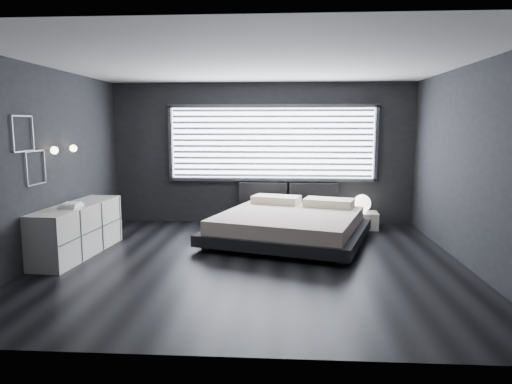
{
  "coord_description": "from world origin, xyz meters",
  "views": [
    {
      "loc": [
        0.46,
        -6.37,
        1.96
      ],
      "look_at": [
        0.0,
        0.85,
        0.9
      ],
      "focal_mm": 32.0,
      "sensor_mm": 36.0,
      "label": 1
    }
  ],
  "objects": [
    {
      "name": "orb_lamp",
      "position": [
        1.94,
        2.32,
        0.49
      ],
      "size": [
        0.33,
        0.33,
        0.33
      ],
      "primitive_type": "sphere",
      "color": "white",
      "rests_on": "nightstand"
    },
    {
      "name": "sconce_far",
      "position": [
        -2.88,
        0.65,
        1.6
      ],
      "size": [
        0.18,
        0.11,
        0.11
      ],
      "color": "silver",
      "rests_on": "ground"
    },
    {
      "name": "dresser",
      "position": [
        -2.68,
        0.22,
        0.39
      ],
      "size": [
        0.69,
        1.97,
        0.77
      ],
      "color": "white",
      "rests_on": "ground"
    },
    {
      "name": "wall_art_lower",
      "position": [
        -2.98,
        -0.3,
        1.38
      ],
      "size": [
        0.01,
        0.48,
        0.48
      ],
      "color": "#47474C",
      "rests_on": "ground"
    },
    {
      "name": "room",
      "position": [
        0.0,
        0.0,
        1.4
      ],
      "size": [
        6.04,
        6.0,
        2.8
      ],
      "color": "black",
      "rests_on": "ground"
    },
    {
      "name": "window",
      "position": [
        0.2,
        2.7,
        1.61
      ],
      "size": [
        4.14,
        0.09,
        1.52
      ],
      "color": "white",
      "rests_on": "ground"
    },
    {
      "name": "wall_art_upper",
      "position": [
        -2.98,
        -0.55,
        1.85
      ],
      "size": [
        0.01,
        0.48,
        0.48
      ],
      "color": "#47474C",
      "rests_on": "ground"
    },
    {
      "name": "bed",
      "position": [
        0.54,
        1.24,
        0.3
      ],
      "size": [
        3.04,
        2.96,
        0.64
      ],
      "color": "black",
      "rests_on": "ground"
    },
    {
      "name": "sconce_near",
      "position": [
        -2.88,
        0.05,
        1.6
      ],
      "size": [
        0.18,
        0.11,
        0.11
      ],
      "color": "silver",
      "rests_on": "ground"
    },
    {
      "name": "headboard",
      "position": [
        0.53,
        2.64,
        0.57
      ],
      "size": [
        1.96,
        0.16,
        0.52
      ],
      "color": "black",
      "rests_on": "ground"
    },
    {
      "name": "nightstand",
      "position": [
        1.96,
        2.31,
        0.16
      ],
      "size": [
        0.58,
        0.49,
        0.32
      ],
      "primitive_type": "cube",
      "rotation": [
        0.0,
        0.0,
        -0.07
      ],
      "color": "white",
      "rests_on": "ground"
    },
    {
      "name": "book_stack",
      "position": [
        -2.66,
        -0.0,
        0.8
      ],
      "size": [
        0.26,
        0.34,
        0.07
      ],
      "color": "white",
      "rests_on": "dresser"
    }
  ]
}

